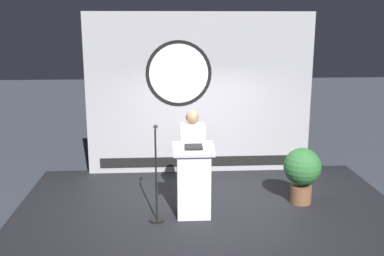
# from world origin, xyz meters

# --- Properties ---
(ground_plane) EXTENTS (40.00, 40.00, 0.00)m
(ground_plane) POSITION_xyz_m (0.00, 0.00, 0.00)
(ground_plane) COLOR #383D47
(stage_platform) EXTENTS (6.40, 4.00, 0.30)m
(stage_platform) POSITION_xyz_m (0.00, 0.00, 0.15)
(stage_platform) COLOR black
(stage_platform) RESTS_ON ground
(banner_display) EXTENTS (4.54, 0.12, 3.24)m
(banner_display) POSITION_xyz_m (-0.01, 1.85, 1.92)
(banner_display) COLOR #9E9EA3
(banner_display) RESTS_ON stage_platform
(podium) EXTENTS (0.64, 0.50, 1.18)m
(podium) POSITION_xyz_m (-0.27, -0.40, 0.88)
(podium) COLOR silver
(podium) RESTS_ON stage_platform
(speaker_person) EXTENTS (0.40, 0.26, 1.63)m
(speaker_person) POSITION_xyz_m (-0.26, 0.08, 1.13)
(speaker_person) COLOR black
(speaker_person) RESTS_ON stage_platform
(microphone_stand) EXTENTS (0.24, 0.52, 1.48)m
(microphone_stand) POSITION_xyz_m (-0.85, -0.50, 0.82)
(microphone_stand) COLOR black
(microphone_stand) RESTS_ON stage_platform
(potted_plant) EXTENTS (0.63, 0.63, 0.97)m
(potted_plant) POSITION_xyz_m (1.61, 0.03, 0.88)
(potted_plant) COLOR brown
(potted_plant) RESTS_ON stage_platform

